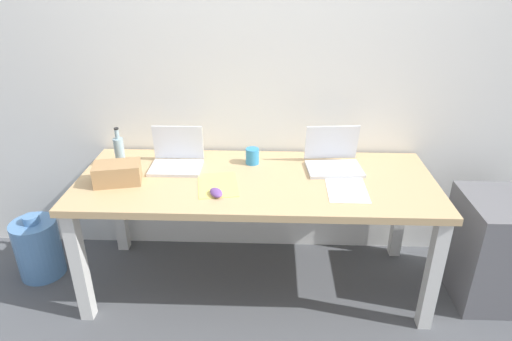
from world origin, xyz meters
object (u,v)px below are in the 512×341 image
Objects in this scene: beer_bottle at (120,152)px; cardboard_box at (117,173)px; laptop_right at (333,159)px; desk at (256,192)px; water_cooler_jug at (38,248)px; laptop_left at (177,159)px; coffee_mug at (252,156)px; computer_mouse at (216,193)px; filing_cabinet at (492,249)px.

cardboard_box is (0.05, -0.20, -0.04)m from beer_bottle.
beer_bottle is at bearing -178.19° from laptop_right.
desk is 4.65× the size of water_cooler_jug.
laptop_left reaches higher than cardboard_box.
laptop_left is at bearing -172.25° from coffee_mug.
beer_bottle reaches higher than computer_mouse.
beer_bottle reaches higher than desk.
laptop_left is 0.47× the size of filing_cabinet.
beer_bottle is 2.57× the size of coffee_mug.
cardboard_box reaches higher than water_cooler_jug.
water_cooler_jug is at bearing -171.22° from beer_bottle.
laptop_left is 0.45m from coffee_mug.
computer_mouse is (0.60, -0.33, -0.08)m from beer_bottle.
laptop_left is 0.92m from laptop_right.
beer_bottle is 0.69m from computer_mouse.
laptop_right reaches higher than filing_cabinet.
computer_mouse is at bearing -51.83° from laptop_left.
water_cooler_jug is (-1.35, -0.17, -0.58)m from coffee_mug.
water_cooler_jug is at bearing -173.26° from laptop_left.
filing_cabinet is (1.41, -0.25, -0.46)m from coffee_mug.
laptop_left is 3.14× the size of coffee_mug.
coffee_mug is 1.48m from water_cooler_jug.
laptop_right is 0.74m from computer_mouse.
cardboard_box is 0.39× the size of filing_cabinet.
cardboard_box is at bearing -10.12° from water_cooler_jug.
filing_cabinet is (2.13, 0.03, -0.47)m from cardboard_box.
laptop_right is (0.92, 0.02, 0.00)m from laptop_left.
filing_cabinet is (0.93, -0.21, -0.46)m from laptop_right.
coffee_mug is at bearing 169.99° from filing_cabinet.
beer_bottle is at bearing -174.21° from coffee_mug.
laptop_right is at bearing 1.34° from laptop_left.
laptop_right reaches higher than desk.
laptop_left is (-0.47, 0.14, 0.13)m from desk.
cardboard_box is (-0.55, 0.13, 0.04)m from computer_mouse.
cardboard_box reaches higher than filing_cabinet.
beer_bottle is at bearing 171.15° from desk.
laptop_right is 1.06m from filing_cabinet.
coffee_mug is (-0.48, 0.04, -0.00)m from laptop_right.
desk is at bearing -81.79° from coffee_mug.
beer_bottle reaches higher than laptop_right.
filing_cabinet is at bearing -1.69° from water_cooler_jug.
beer_bottle reaches higher than water_cooler_jug.
laptop_left is at bearing 102.36° from computer_mouse.
water_cooler_jug is (-1.82, -0.13, -0.58)m from laptop_right.
coffee_mug is 1.50m from filing_cabinet.
desk is 8.08× the size of cardboard_box.
laptop_right is 1.92m from water_cooler_jug.
laptop_left is at bearing 6.74° from water_cooler_jug.
cardboard_box is (-1.20, -0.24, 0.01)m from laptop_right.
computer_mouse is 0.57m from cardboard_box.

